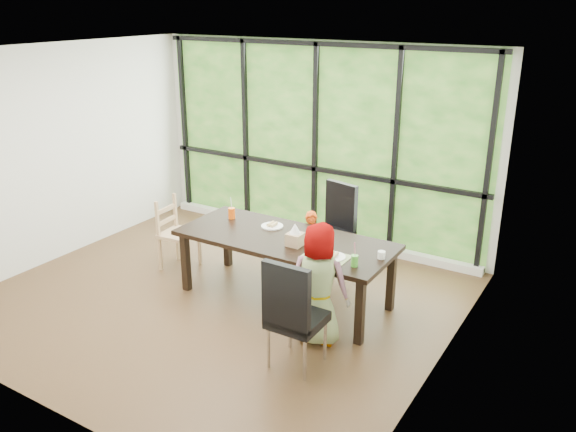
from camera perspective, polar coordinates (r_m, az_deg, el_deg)
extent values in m
plane|color=black|center=(6.75, -6.68, -7.95)|extent=(5.00, 5.00, 0.00)
plane|color=silver|center=(8.05, 2.84, 7.11)|extent=(5.00, 0.00, 5.00)
cube|color=#214A17|center=(8.03, 2.77, 7.09)|extent=(4.80, 0.02, 2.65)
cube|color=silver|center=(8.36, 2.36, -1.73)|extent=(4.80, 0.12, 0.10)
cube|color=black|center=(6.53, -0.29, -5.14)|extent=(2.40, 1.00, 0.75)
cube|color=black|center=(7.23, 4.14, -1.18)|extent=(0.55, 0.55, 1.08)
cube|color=black|center=(5.35, 0.91, -9.29)|extent=(0.46, 0.46, 1.08)
cube|color=tan|center=(7.40, -10.54, -1.71)|extent=(0.44, 0.46, 0.90)
imported|color=#D1410D|center=(6.98, 2.28, -2.93)|extent=(0.36, 0.29, 0.86)
imported|color=gray|center=(5.68, 2.84, -6.59)|extent=(0.67, 0.50, 1.23)
cube|color=tan|center=(5.91, 3.67, -3.99)|extent=(0.46, 0.33, 0.01)
cylinder|color=white|center=(6.68, -1.54, -0.99)|extent=(0.25, 0.25, 0.02)
cylinder|color=white|center=(5.91, 4.36, -3.98)|extent=(0.26, 0.26, 0.02)
cylinder|color=#FB5B0C|center=(6.94, -5.48, 0.27)|extent=(0.08, 0.08, 0.13)
cylinder|color=#52BB38|center=(5.73, 6.47, -4.34)|extent=(0.07, 0.07, 0.11)
cylinder|color=white|center=(5.93, 9.05, -3.75)|extent=(0.08, 0.08, 0.08)
cube|color=tan|center=(6.15, 0.69, -2.28)|extent=(0.16, 0.16, 0.14)
cylinder|color=white|center=(6.91, -5.51, 1.08)|extent=(0.01, 0.04, 0.20)
cylinder|color=pink|center=(5.69, 6.51, -3.46)|extent=(0.01, 0.04, 0.20)
cone|color=white|center=(6.11, 0.69, -1.21)|extent=(0.12, 0.12, 0.11)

